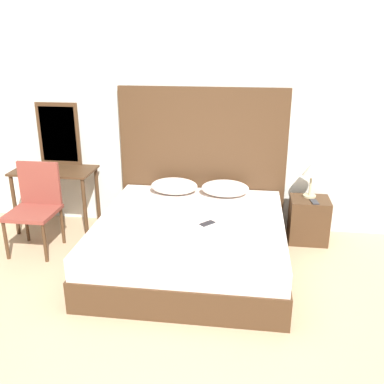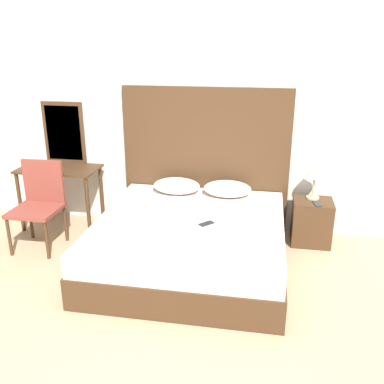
% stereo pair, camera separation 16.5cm
% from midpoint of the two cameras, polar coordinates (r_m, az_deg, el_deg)
% --- Properties ---
extents(ground_plane, '(16.00, 16.00, 0.00)m').
position_cam_midpoint_polar(ground_plane, '(3.40, -1.40, -19.98)').
color(ground_plane, tan).
extents(wall_back, '(10.00, 0.06, 2.70)m').
position_cam_midpoint_polar(wall_back, '(4.93, 3.83, 10.22)').
color(wall_back, silver).
rests_on(wall_back, ground_plane).
extents(bed, '(1.83, 1.91, 0.51)m').
position_cam_midpoint_polar(bed, '(4.29, 0.88, -6.80)').
color(bed, '#422B19').
rests_on(bed, ground_plane).
extents(headboard, '(1.93, 0.05, 1.67)m').
position_cam_midpoint_polar(headboard, '(4.98, 2.75, 4.26)').
color(headboard, '#422B19').
rests_on(headboard, ground_plane).
extents(pillow_left, '(0.53, 0.37, 0.17)m').
position_cam_midpoint_polar(pillow_left, '(4.86, -1.09, 0.83)').
color(pillow_left, silver).
rests_on(pillow_left, bed).
extents(pillow_right, '(0.53, 0.37, 0.17)m').
position_cam_midpoint_polar(pillow_right, '(4.78, 5.72, 0.42)').
color(pillow_right, silver).
rests_on(pillow_right, bed).
extents(phone_on_bed, '(0.15, 0.16, 0.01)m').
position_cam_midpoint_polar(phone_on_bed, '(4.08, 3.10, -4.24)').
color(phone_on_bed, '#232328').
rests_on(phone_on_bed, bed).
extents(nightstand, '(0.42, 0.37, 0.50)m').
position_cam_midpoint_polar(nightstand, '(4.95, 16.56, -3.85)').
color(nightstand, '#422B19').
rests_on(nightstand, ground_plane).
extents(table_lamp, '(0.20, 0.20, 0.40)m').
position_cam_midpoint_polar(table_lamp, '(4.83, 17.05, 2.54)').
color(table_lamp, tan).
rests_on(table_lamp, nightstand).
extents(phone_on_nightstand, '(0.09, 0.16, 0.01)m').
position_cam_midpoint_polar(phone_on_nightstand, '(4.78, 17.30, -1.49)').
color(phone_on_nightstand, '#232328').
rests_on(phone_on_nightstand, nightstand).
extents(vanity_desk, '(0.92, 0.50, 0.74)m').
position_cam_midpoint_polar(vanity_desk, '(5.25, -16.37, 1.72)').
color(vanity_desk, '#422B19').
rests_on(vanity_desk, ground_plane).
extents(vanity_mirror, '(0.50, 0.03, 0.73)m').
position_cam_midpoint_polar(vanity_mirror, '(5.32, -15.84, 7.59)').
color(vanity_mirror, '#422B19').
rests_on(vanity_mirror, vanity_desk).
extents(chair, '(0.48, 0.49, 0.94)m').
position_cam_midpoint_polar(chair, '(4.87, -18.78, -0.99)').
color(chair, brown).
rests_on(chair, ground_plane).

